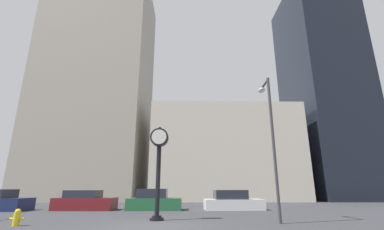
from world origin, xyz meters
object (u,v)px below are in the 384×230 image
Objects in this scene: car_maroon at (85,202)px; street_clock at (159,158)px; car_white at (232,201)px; street_lamp_right at (270,125)px; fire_hydrant_near at (17,217)px; car_green at (154,201)px.

street_clock is at bearing -43.91° from car_maroon.
car_white is 0.61× the size of street_lamp_right.
street_clock is 6.50m from fire_hydrant_near.
car_white is at bearing 96.52° from street_lamp_right.
car_green is (-0.92, 6.18, -2.42)m from street_clock.
car_white is 8.30m from street_lamp_right.
street_lamp_right is (5.62, -0.90, 1.55)m from street_clock.
car_maroon is 6.33× the size of fire_hydrant_near.
street_lamp_right is at bearing 4.57° from fire_hydrant_near.
street_lamp_right is (11.52, -7.09, 4.00)m from car_maroon.
car_maroon is (-5.90, 6.18, -2.45)m from street_clock.
car_maroon is 1.00× the size of car_white.
car_green is at bearing 59.46° from fire_hydrant_near.
car_green is (4.98, 0.00, 0.03)m from car_maroon.
street_lamp_right is at bearing -47.36° from car_green.
car_white is 13.22m from fire_hydrant_near.
car_green is 0.55× the size of street_lamp_right.
car_white is at bearing 52.83° from street_clock.
car_green reaches higher than fire_hydrant_near.
street_clock reaches higher than car_green.
fire_hydrant_near is (-5.63, -1.80, -2.69)m from street_clock.
car_white reaches higher than fire_hydrant_near.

